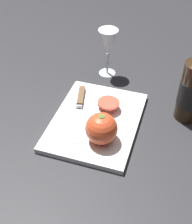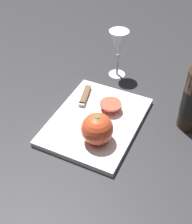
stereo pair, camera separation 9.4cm
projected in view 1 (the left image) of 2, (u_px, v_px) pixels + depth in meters
ground_plane at (112, 106)px, 1.03m from camera, size 3.00×3.00×0.00m
cutting_board at (96, 121)px, 0.97m from camera, size 0.34×0.26×0.02m
wine_glass at (108, 44)px, 1.09m from camera, size 0.07×0.07×0.18m
whole_tomato at (101, 129)px, 0.86m from camera, size 0.09×0.09×0.09m
knife at (80, 103)px, 1.01m from camera, size 0.25×0.08×0.01m
tomato_slice_stack_near at (108, 103)px, 1.00m from camera, size 0.09×0.07×0.03m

